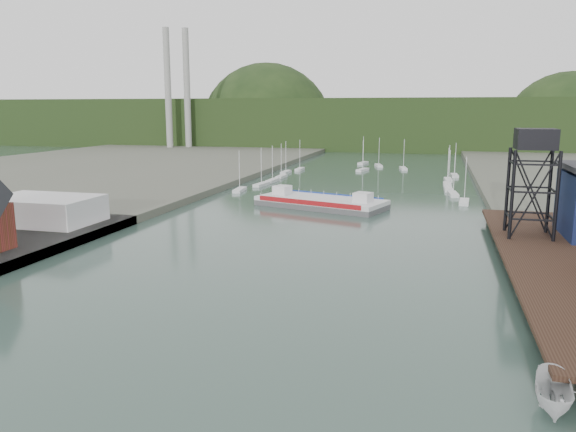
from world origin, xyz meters
The scene contains 9 objects.
ground centered at (0.00, 0.00, 0.00)m, with size 600.00×600.00×0.00m, color #283F36.
east_pier centered at (37.00, 45.00, 1.90)m, with size 14.00×70.00×2.45m.
white_shed centered at (-44.00, 50.00, 3.85)m, with size 18.00×12.00×4.50m, color silver.
lift_tower centered at (35.00, 58.00, 15.65)m, with size 6.50×6.50×16.00m.
marina_sailboats centered at (0.08, 138.46, 0.35)m, with size 57.71×92.65×0.90m.
smokestacks centered at (-106.00, 232.50, 30.00)m, with size 11.20×8.20×60.00m.
distant_hills centered at (-3.98, 301.35, 10.38)m, with size 500.00×120.00×80.00m.
chain_ferry centered at (-2.67, 86.37, 1.14)m, with size 29.67×18.87×3.98m.
motorboat centered at (29.91, 8.66, 1.28)m, with size 2.50×6.64×2.57m, color silver.
Camera 1 is at (21.13, -31.13, 21.05)m, focal length 35.00 mm.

